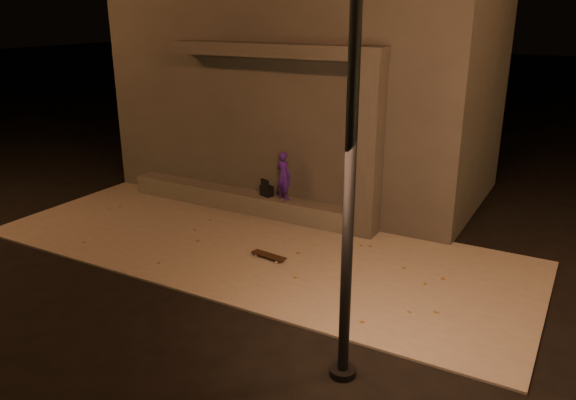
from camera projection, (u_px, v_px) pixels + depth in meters
The scene contains 10 objects.
ground at pixel (191, 288), 9.75m from camera, with size 120.00×120.00×0.00m, color black.
sidewalk at pixel (253, 247), 11.40m from camera, with size 11.00×4.40×0.04m, color slate.
building at pixel (311, 89), 14.74m from camera, with size 9.00×5.10×5.22m.
ledge at pixel (239, 200), 13.46m from camera, with size 6.00×0.55×0.45m, color #4C4A45.
column at pixel (367, 151), 11.47m from camera, with size 0.55×0.55×3.60m, color #3A3734.
canopy at pixel (275, 50), 11.90m from camera, with size 5.00×0.70×0.28m, color #3A3734.
skateboarder at pixel (284, 176), 12.64m from camera, with size 0.41×0.27×1.11m, color #3B1690.
backpack at pixel (267, 190), 12.98m from camera, with size 0.34×0.28×0.42m.
skateboard at pixel (269, 255), 10.79m from camera, with size 0.75×0.27×0.08m.
street_lamp_0 at pixel (354, 75), 6.18m from camera, with size 0.36×0.36×6.86m.
Camera 1 is at (5.75, -6.79, 4.59)m, focal length 35.00 mm.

